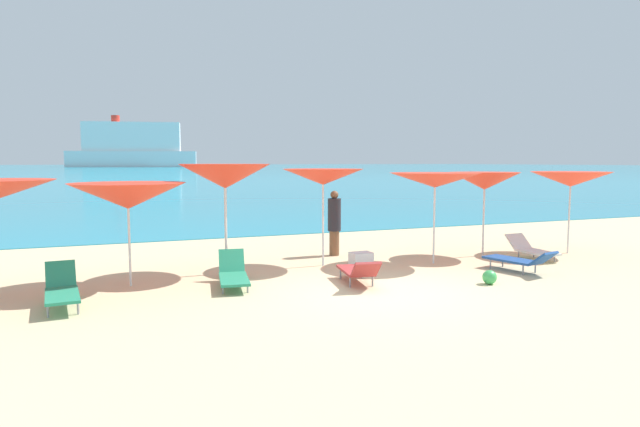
% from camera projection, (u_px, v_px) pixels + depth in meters
% --- Properties ---
extents(ground_plane, '(50.00, 100.00, 0.30)m').
position_uv_depth(ground_plane, '(251.00, 234.00, 19.76)').
color(ground_plane, beige).
extents(ocean_water, '(650.00, 440.00, 0.02)m').
position_uv_depth(ocean_water, '(117.00, 168.00, 221.71)').
color(ocean_water, teal).
rests_on(ocean_water, ground_plane).
extents(umbrella_1, '(2.37, 2.37, 2.06)m').
position_uv_depth(umbrella_1, '(128.00, 196.00, 10.71)').
color(umbrella_1, silver).
rests_on(umbrella_1, ground_plane).
extents(umbrella_2, '(2.14, 2.14, 2.43)m').
position_uv_depth(umbrella_2, '(225.00, 176.00, 11.92)').
color(umbrella_2, silver).
rests_on(umbrella_2, ground_plane).
extents(umbrella_3, '(1.98, 1.98, 2.31)m').
position_uv_depth(umbrella_3, '(323.00, 177.00, 12.83)').
color(umbrella_3, silver).
rests_on(umbrella_3, ground_plane).
extents(umbrella_4, '(2.33, 2.33, 2.21)m').
position_uv_depth(umbrella_4, '(435.00, 180.00, 13.11)').
color(umbrella_4, silver).
rests_on(umbrella_4, ground_plane).
extents(umbrella_5, '(1.98, 1.98, 2.20)m').
position_uv_depth(umbrella_5, '(485.00, 181.00, 14.22)').
color(umbrella_5, silver).
rests_on(umbrella_5, ground_plane).
extents(umbrella_6, '(2.24, 2.24, 2.21)m').
position_uv_depth(umbrella_6, '(571.00, 179.00, 14.61)').
color(umbrella_6, silver).
rests_on(umbrella_6, ground_plane).
extents(lounge_chair_0, '(0.89, 1.70, 0.56)m').
position_uv_depth(lounge_chair_0, '(519.00, 260.00, 12.25)').
color(lounge_chair_0, '#1E478C').
rests_on(lounge_chair_0, ground_plane).
extents(lounge_chair_1, '(0.77, 1.58, 0.65)m').
position_uv_depth(lounge_chair_1, '(233.00, 274.00, 10.84)').
color(lounge_chair_1, '#268C66').
rests_on(lounge_chair_1, ground_plane).
extents(lounge_chair_2, '(0.79, 1.58, 0.59)m').
position_uv_depth(lounge_chair_2, '(358.00, 270.00, 11.01)').
color(lounge_chair_2, '#A53333').
rests_on(lounge_chair_2, ground_plane).
extents(lounge_chair_3, '(0.60, 1.46, 0.57)m').
position_uv_depth(lounge_chair_3, '(531.00, 249.00, 13.88)').
color(lounge_chair_3, white).
rests_on(lounge_chair_3, ground_plane).
extents(lounge_chair_4, '(0.64, 1.59, 0.69)m').
position_uv_depth(lounge_chair_4, '(62.00, 289.00, 9.28)').
color(lounge_chair_4, '#268C66').
rests_on(lounge_chair_4, ground_plane).
extents(beachgoer_0, '(0.35, 0.35, 1.72)m').
position_uv_depth(beachgoer_0, '(334.00, 221.00, 14.37)').
color(beachgoer_0, brown).
rests_on(beachgoer_0, ground_plane).
extents(beach_ball, '(0.29, 0.29, 0.29)m').
position_uv_depth(beach_ball, '(490.00, 277.00, 11.04)').
color(beach_ball, '#3FB259').
rests_on(beach_ball, ground_plane).
extents(cooler_box, '(0.52, 0.39, 0.34)m').
position_uv_depth(cooler_box, '(361.00, 259.00, 12.90)').
color(cooler_box, white).
rests_on(cooler_box, ground_plane).
extents(cruise_ship, '(56.50, 20.24, 22.93)m').
position_uv_depth(cruise_ship, '(133.00, 147.00, 244.93)').
color(cruise_ship, white).
rests_on(cruise_ship, ocean_water).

